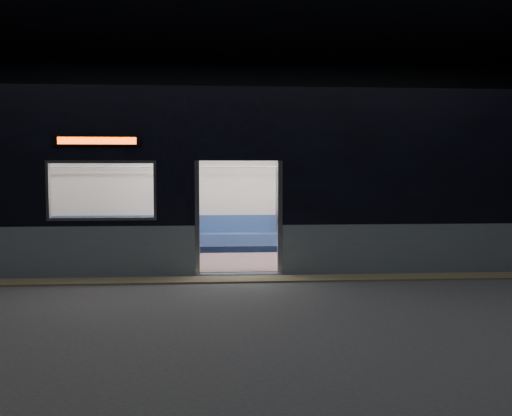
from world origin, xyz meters
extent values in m
cube|color=#47494C|center=(0.00, 0.00, -0.01)|extent=(24.00, 14.00, 0.01)
cube|color=black|center=(0.00, 6.98, 2.50)|extent=(24.00, 0.04, 5.00)
cube|color=#8C7F59|center=(0.00, 0.55, 0.01)|extent=(22.80, 0.50, 0.03)
cube|color=gray|center=(4.85, 1.06, 0.45)|extent=(8.30, 0.12, 0.90)
cube|color=black|center=(4.85, 1.06, 2.05)|extent=(8.30, 0.12, 2.30)
cube|color=black|center=(0.00, 1.06, 2.62)|extent=(1.40, 0.12, 1.15)
cube|color=#B7BABC|center=(-0.74, 1.06, 1.02)|extent=(0.08, 0.14, 2.05)
cube|color=#B7BABC|center=(0.74, 1.06, 1.02)|extent=(0.08, 0.14, 2.05)
cube|color=black|center=(-2.45, 0.98, 2.39)|extent=(1.50, 0.04, 0.18)
cube|color=#FF420A|center=(-2.45, 0.97, 2.39)|extent=(1.34, 0.03, 0.12)
cube|color=silver|center=(0.00, 3.94, 1.60)|extent=(18.00, 0.12, 3.20)
cube|color=black|center=(0.00, 2.50, 3.28)|extent=(18.00, 3.00, 0.15)
cube|color=gray|center=(0.00, 2.50, 0.02)|extent=(17.76, 2.76, 0.04)
cube|color=silver|center=(0.00, 2.50, 2.35)|extent=(17.76, 2.76, 0.10)
cube|color=#2E4986|center=(0.00, 3.62, 0.24)|extent=(11.00, 0.48, 0.41)
cube|color=#2E4986|center=(0.00, 3.81, 0.65)|extent=(11.00, 0.10, 0.40)
cube|color=#846065|center=(-3.30, 1.41, 0.24)|extent=(4.40, 0.48, 0.41)
cube|color=#846065|center=(3.30, 1.41, 0.24)|extent=(4.40, 0.48, 0.41)
cylinder|color=silver|center=(-0.95, 1.37, 1.17)|extent=(0.04, 0.04, 2.26)
cylinder|color=silver|center=(-0.95, 3.63, 1.17)|extent=(0.04, 0.04, 2.26)
cylinder|color=silver|center=(0.95, 1.37, 1.17)|extent=(0.04, 0.04, 2.26)
cylinder|color=silver|center=(0.95, 3.63, 1.17)|extent=(0.04, 0.04, 2.26)
cylinder|color=silver|center=(0.00, 3.58, 1.95)|extent=(11.00, 0.03, 0.03)
cube|color=black|center=(1.46, 3.38, 0.54)|extent=(0.19, 0.51, 0.18)
cube|color=black|center=(1.69, 3.38, 0.54)|extent=(0.19, 0.51, 0.18)
cylinder|color=black|center=(1.46, 3.14, 0.26)|extent=(0.12, 0.12, 0.43)
cylinder|color=black|center=(1.69, 3.14, 0.26)|extent=(0.12, 0.12, 0.43)
cube|color=#C35E94|center=(1.57, 3.59, 0.56)|extent=(0.44, 0.24, 0.22)
cylinder|color=#C35E94|center=(1.57, 3.62, 0.94)|extent=(0.45, 0.45, 0.57)
sphere|color=tan|center=(1.57, 3.60, 1.35)|extent=(0.23, 0.23, 0.23)
sphere|color=black|center=(1.57, 3.65, 1.39)|extent=(0.24, 0.24, 0.24)
cube|color=black|center=(1.61, 3.30, 0.70)|extent=(0.36, 0.33, 0.16)
cube|color=white|center=(4.38, 3.85, 1.47)|extent=(0.98, 0.03, 0.64)
camera|label=1|loc=(-0.36, -8.60, 1.89)|focal=38.00mm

